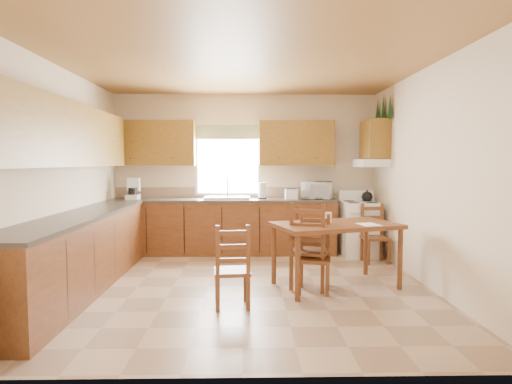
{
  "coord_description": "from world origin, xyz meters",
  "views": [
    {
      "loc": [
        0.04,
        -5.2,
        1.53
      ],
      "look_at": [
        0.15,
        0.3,
        1.15
      ],
      "focal_mm": 30.0,
      "sensor_mm": 36.0,
      "label": 1
    }
  ],
  "objects_px": {
    "stove": "(360,229)",
    "chair_near_right": "(310,246)",
    "microwave": "(317,190)",
    "chair_far_right": "(375,234)",
    "chair_far_left": "(314,254)",
    "dining_table": "(335,255)",
    "chair_near_left": "(232,266)"
  },
  "relations": [
    {
      "from": "stove",
      "to": "chair_near_right",
      "type": "bearing_deg",
      "value": -120.6
    },
    {
      "from": "stove",
      "to": "microwave",
      "type": "xyz_separation_m",
      "value": [
        -0.68,
        0.25,
        0.63
      ]
    },
    {
      "from": "microwave",
      "to": "chair_near_right",
      "type": "xyz_separation_m",
      "value": [
        -0.4,
        -2.02,
        -0.54
      ]
    },
    {
      "from": "chair_near_right",
      "to": "chair_far_right",
      "type": "relative_size",
      "value": 1.17
    },
    {
      "from": "chair_near_right",
      "to": "chair_far_right",
      "type": "height_order",
      "value": "chair_near_right"
    },
    {
      "from": "chair_far_left",
      "to": "chair_far_right",
      "type": "bearing_deg",
      "value": 63.17
    },
    {
      "from": "chair_far_left",
      "to": "dining_table",
      "type": "bearing_deg",
      "value": 46.87
    },
    {
      "from": "dining_table",
      "to": "chair_far_left",
      "type": "relative_size",
      "value": 1.63
    },
    {
      "from": "chair_near_right",
      "to": "chair_far_left",
      "type": "bearing_deg",
      "value": 118.68
    },
    {
      "from": "stove",
      "to": "chair_near_left",
      "type": "xyz_separation_m",
      "value": [
        -2.0,
        -2.44,
        0.01
      ]
    },
    {
      "from": "chair_near_right",
      "to": "chair_far_left",
      "type": "distance_m",
      "value": 0.18
    },
    {
      "from": "stove",
      "to": "microwave",
      "type": "height_order",
      "value": "microwave"
    },
    {
      "from": "chair_near_left",
      "to": "chair_near_right",
      "type": "relative_size",
      "value": 0.85
    },
    {
      "from": "chair_far_left",
      "to": "chair_far_right",
      "type": "distance_m",
      "value": 1.86
    },
    {
      "from": "chair_near_left",
      "to": "chair_near_right",
      "type": "height_order",
      "value": "chair_near_right"
    },
    {
      "from": "stove",
      "to": "chair_far_left",
      "type": "height_order",
      "value": "chair_far_left"
    },
    {
      "from": "microwave",
      "to": "chair_far_left",
      "type": "distance_m",
      "value": 2.3
    },
    {
      "from": "chair_near_right",
      "to": "microwave",
      "type": "bearing_deg",
      "value": -80.84
    },
    {
      "from": "stove",
      "to": "dining_table",
      "type": "distance_m",
      "value": 1.88
    },
    {
      "from": "stove",
      "to": "chair_near_left",
      "type": "relative_size",
      "value": 0.98
    },
    {
      "from": "dining_table",
      "to": "chair_near_right",
      "type": "xyz_separation_m",
      "value": [
        -0.32,
        -0.04,
        0.13
      ]
    },
    {
      "from": "microwave",
      "to": "dining_table",
      "type": "xyz_separation_m",
      "value": [
        -0.08,
        -1.98,
        -0.67
      ]
    },
    {
      "from": "dining_table",
      "to": "chair_near_right",
      "type": "relative_size",
      "value": 1.41
    },
    {
      "from": "stove",
      "to": "dining_table",
      "type": "xyz_separation_m",
      "value": [
        -0.76,
        -1.72,
        -0.04
      ]
    },
    {
      "from": "chair_near_left",
      "to": "chair_far_right",
      "type": "distance_m",
      "value": 2.89
    },
    {
      "from": "microwave",
      "to": "chair_far_right",
      "type": "xyz_separation_m",
      "value": [
        0.79,
        -0.73,
        -0.62
      ]
    },
    {
      "from": "dining_table",
      "to": "chair_far_right",
      "type": "distance_m",
      "value": 1.52
    },
    {
      "from": "stove",
      "to": "dining_table",
      "type": "bearing_deg",
      "value": -112.92
    },
    {
      "from": "chair_near_right",
      "to": "stove",
      "type": "bearing_deg",
      "value": -100.95
    },
    {
      "from": "dining_table",
      "to": "chair_near_left",
      "type": "relative_size",
      "value": 1.66
    },
    {
      "from": "stove",
      "to": "chair_far_right",
      "type": "height_order",
      "value": "chair_far_right"
    },
    {
      "from": "stove",
      "to": "chair_near_left",
      "type": "height_order",
      "value": "chair_near_left"
    }
  ]
}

